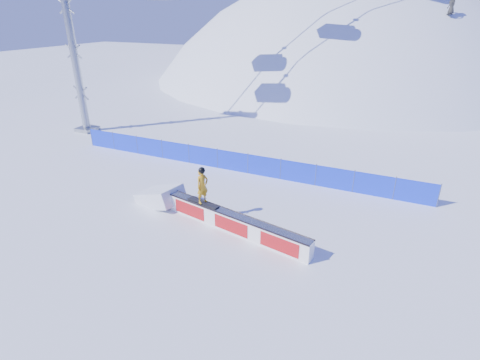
% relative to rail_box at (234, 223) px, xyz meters
% --- Properties ---
extents(ground, '(160.00, 160.00, 0.00)m').
position_rel_rail_box_xyz_m(ground, '(-3.00, 1.60, -0.43)').
color(ground, white).
rests_on(ground, ground).
extents(snow_hill, '(64.00, 64.00, 64.00)m').
position_rel_rail_box_xyz_m(snow_hill, '(-3.00, 43.60, -18.43)').
color(snow_hill, silver).
rests_on(snow_hill, ground).
extents(safety_fence, '(22.05, 0.05, 1.30)m').
position_rel_rail_box_xyz_m(safety_fence, '(-3.00, 6.10, 0.17)').
color(safety_fence, '#1331EB').
rests_on(safety_fence, ground).
extents(rail_box, '(7.25, 1.94, 0.87)m').
position_rel_rail_box_xyz_m(rail_box, '(0.00, 0.00, 0.00)').
color(rail_box, white).
rests_on(rail_box, ground).
extents(snow_ramp, '(2.59, 1.90, 1.46)m').
position_rel_rail_box_xyz_m(snow_ramp, '(-4.47, 0.90, -0.43)').
color(snow_ramp, white).
rests_on(snow_ramp, ground).
extents(snowboarder, '(1.68, 0.69, 1.73)m').
position_rel_rail_box_xyz_m(snowboarder, '(-1.69, 0.34, 1.29)').
color(snowboarder, black).
rests_on(snowboarder, rail_box).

